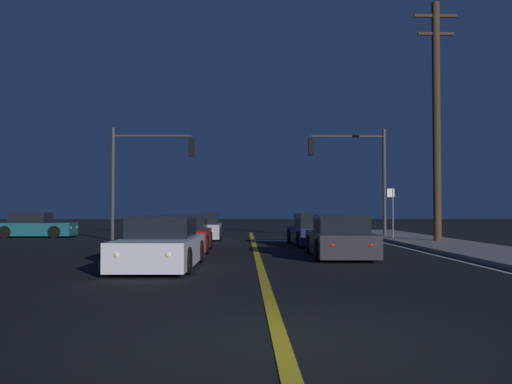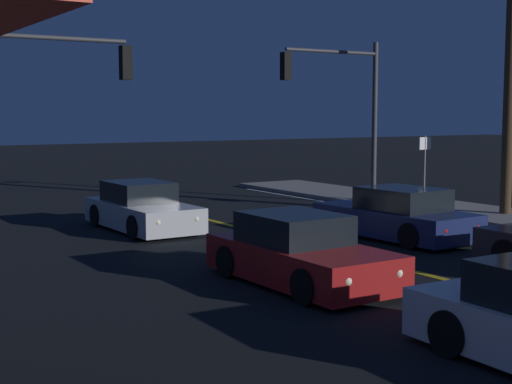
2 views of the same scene
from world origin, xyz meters
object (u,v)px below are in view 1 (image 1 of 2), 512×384
(car_far_approaching_red, at_px, (184,235))
(street_sign_corner, at_px, (393,205))
(car_lead_oncoming_charcoal, at_px, (340,239))
(utility_pole_right, at_px, (436,119))
(car_mid_block_silver, at_px, (203,228))
(car_side_waiting_white, at_px, (161,245))
(car_following_oncoming_teal, at_px, (34,226))
(traffic_signal_far_left, at_px, (143,165))
(traffic_signal_near_right, at_px, (357,165))
(car_parked_curb_navy, at_px, (316,232))

(car_far_approaching_red, distance_m, street_sign_corner, 11.05)
(car_lead_oncoming_charcoal, bearing_deg, utility_pole_right, 52.00)
(street_sign_corner, bearing_deg, car_mid_block_silver, 168.98)
(car_side_waiting_white, relative_size, car_following_oncoming_teal, 1.12)
(car_lead_oncoming_charcoal, relative_size, traffic_signal_far_left, 0.85)
(traffic_signal_near_right, bearing_deg, traffic_signal_far_left, 7.33)
(traffic_signal_near_right, relative_size, utility_pole_right, 0.54)
(car_parked_curb_navy, height_order, traffic_signal_far_left, traffic_signal_far_left)
(car_lead_oncoming_charcoal, bearing_deg, traffic_signal_near_right, 77.32)
(car_following_oncoming_teal, distance_m, car_far_approaching_red, 13.58)
(car_mid_block_silver, bearing_deg, street_sign_corner, 168.11)
(traffic_signal_near_right, distance_m, utility_pole_right, 5.77)
(utility_pole_right, bearing_deg, car_mid_block_silver, 159.74)
(car_side_waiting_white, xyz_separation_m, car_following_oncoming_teal, (-9.14, 16.03, -0.00))
(car_parked_curb_navy, xyz_separation_m, car_following_oncoming_teal, (-14.28, 7.18, -0.00))
(car_following_oncoming_teal, height_order, traffic_signal_near_right, traffic_signal_near_right)
(car_side_waiting_white, relative_size, car_far_approaching_red, 1.12)
(car_side_waiting_white, relative_size, traffic_signal_far_left, 0.85)
(car_mid_block_silver, xyz_separation_m, street_sign_corner, (9.11, -1.77, 1.12))
(car_mid_block_silver, height_order, utility_pole_right, utility_pole_right)
(car_mid_block_silver, height_order, car_following_oncoming_teal, same)
(car_parked_curb_navy, distance_m, car_following_oncoming_teal, 15.98)
(car_far_approaching_red, distance_m, traffic_signal_far_left, 8.49)
(car_far_approaching_red, bearing_deg, car_parked_curb_navy, -151.42)
(traffic_signal_far_left, bearing_deg, traffic_signal_near_right, 7.33)
(car_parked_curb_navy, bearing_deg, car_far_approaching_red, -153.49)
(traffic_signal_near_right, height_order, street_sign_corner, traffic_signal_near_right)
(car_following_oncoming_teal, height_order, street_sign_corner, street_sign_corner)
(car_parked_curb_navy, height_order, traffic_signal_near_right, traffic_signal_near_right)
(traffic_signal_far_left, height_order, utility_pole_right, utility_pole_right)
(car_side_waiting_white, xyz_separation_m, car_parked_curb_navy, (5.14, 8.85, -0.00))
(street_sign_corner, bearing_deg, car_far_approaching_red, -147.04)
(utility_pole_right, relative_size, street_sign_corner, 4.19)
(car_far_approaching_red, distance_m, traffic_signal_near_right, 12.36)
(car_following_oncoming_teal, distance_m, traffic_signal_far_left, 7.54)
(car_mid_block_silver, xyz_separation_m, car_far_approaching_red, (-0.12, -7.76, -0.00))
(car_following_oncoming_teal, xyz_separation_m, traffic_signal_far_left, (6.31, -2.69, 3.13))
(car_lead_oncoming_charcoal, height_order, traffic_signal_far_left, traffic_signal_far_left)
(car_following_oncoming_teal, distance_m, utility_pole_right, 21.26)
(car_following_oncoming_teal, bearing_deg, car_lead_oncoming_charcoal, 46.59)
(traffic_signal_far_left, relative_size, street_sign_corner, 2.18)
(car_side_waiting_white, bearing_deg, traffic_signal_far_left, -76.63)
(car_following_oncoming_teal, height_order, car_lead_oncoming_charcoal, same)
(car_side_waiting_white, relative_size, street_sign_corner, 1.86)
(traffic_signal_far_left, xyz_separation_m, utility_pole_right, (13.43, -3.51, 1.77))
(car_side_waiting_white, distance_m, street_sign_corner, 15.11)
(traffic_signal_far_left, height_order, street_sign_corner, traffic_signal_far_left)
(car_far_approaching_red, bearing_deg, car_side_waiting_white, 89.66)
(car_side_waiting_white, distance_m, car_lead_oncoming_charcoal, 6.10)
(car_mid_block_silver, bearing_deg, car_following_oncoming_teal, -14.95)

